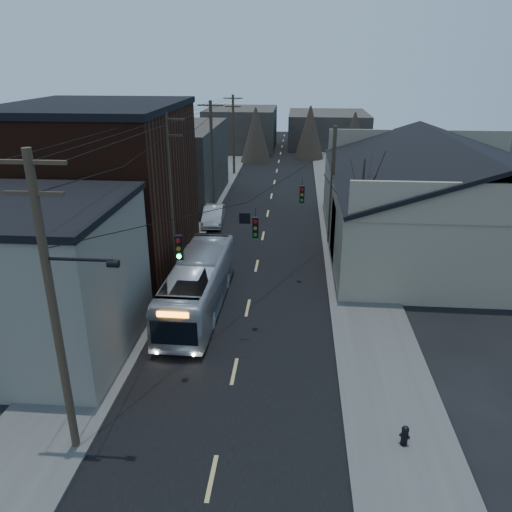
% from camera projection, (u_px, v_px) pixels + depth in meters
% --- Properties ---
extents(road_surface, '(9.00, 110.00, 0.02)m').
position_uv_depth(road_surface, '(266.00, 220.00, 42.24)').
color(road_surface, black).
rests_on(road_surface, ground).
extents(sidewalk_left, '(4.00, 110.00, 0.12)m').
position_uv_depth(sidewalk_left, '(191.00, 218.00, 42.72)').
color(sidewalk_left, '#474744').
rests_on(sidewalk_left, ground).
extents(sidewalk_right, '(4.00, 110.00, 0.12)m').
position_uv_depth(sidewalk_right, '(344.00, 222.00, 41.72)').
color(sidewalk_right, '#474744').
rests_on(sidewalk_right, ground).
extents(building_clapboard, '(8.00, 8.00, 7.00)m').
position_uv_depth(building_clapboard, '(35.00, 282.00, 22.20)').
color(building_clapboard, slate).
rests_on(building_clapboard, ground).
extents(building_brick, '(10.00, 12.00, 10.00)m').
position_uv_depth(building_brick, '(101.00, 189.00, 31.91)').
color(building_brick, black).
rests_on(building_brick, ground).
extents(building_left_far, '(9.00, 14.00, 7.00)m').
position_uv_depth(building_left_far, '(171.00, 164.00, 47.24)').
color(building_left_far, '#312C27').
rests_on(building_left_far, ground).
extents(warehouse, '(16.16, 20.60, 7.73)m').
position_uv_depth(warehouse, '(444.00, 210.00, 35.61)').
color(warehouse, gray).
rests_on(warehouse, ground).
extents(building_far_left, '(10.00, 12.00, 6.00)m').
position_uv_depth(building_far_left, '(241.00, 129.00, 74.01)').
color(building_far_left, '#312C27').
rests_on(building_far_left, ground).
extents(building_far_right, '(12.00, 14.00, 5.00)m').
position_uv_depth(building_far_right, '(328.00, 129.00, 77.82)').
color(building_far_right, '#312C27').
rests_on(building_far_right, ground).
extents(bare_tree, '(0.40, 0.40, 7.20)m').
position_uv_depth(bare_tree, '(360.00, 216.00, 31.15)').
color(bare_tree, black).
rests_on(bare_tree, ground).
extents(utility_lines, '(11.24, 45.28, 10.50)m').
position_uv_depth(utility_lines, '(218.00, 177.00, 35.23)').
color(utility_lines, '#382B1E').
rests_on(utility_lines, ground).
extents(bus, '(2.62, 10.52, 2.92)m').
position_uv_depth(bus, '(198.00, 285.00, 26.78)').
color(bus, '#A0A5AC').
rests_on(bus, ground).
extents(parked_car, '(1.90, 4.64, 1.49)m').
position_uv_depth(parked_car, '(213.00, 215.00, 41.04)').
color(parked_car, '#9C9EA3').
rests_on(parked_car, ground).
extents(fire_hydrant, '(0.38, 0.27, 0.78)m').
position_uv_depth(fire_hydrant, '(405.00, 435.00, 17.44)').
color(fire_hydrant, black).
rests_on(fire_hydrant, sidewalk_right).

